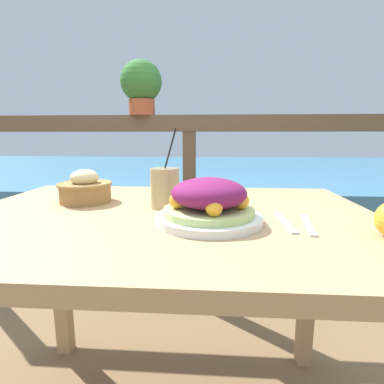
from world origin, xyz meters
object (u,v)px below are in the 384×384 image
at_px(salad_plate, 209,204).
at_px(bread_basket, 85,189).
at_px(drink_glass, 165,188).
at_px(potted_plant, 141,85).

relative_size(salad_plate, bread_basket, 1.54).
relative_size(drink_glass, potted_plant, 0.81).
distance_m(bread_basket, potted_plant, 0.88).
xyz_separation_m(salad_plate, drink_glass, (-0.14, 0.15, 0.01)).
xyz_separation_m(bread_basket, potted_plant, (0.02, 0.76, 0.45)).
bearing_deg(potted_plant, salad_plate, -67.98).
height_order(bread_basket, potted_plant, potted_plant).
bearing_deg(salad_plate, drink_glass, 131.76).
xyz_separation_m(salad_plate, potted_plant, (-0.39, 0.97, 0.45)).
xyz_separation_m(drink_glass, potted_plant, (-0.25, 0.81, 0.43)).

